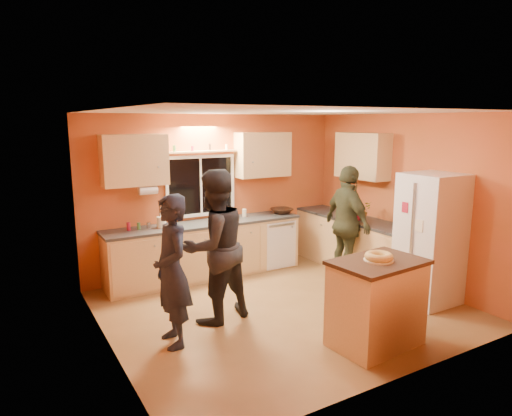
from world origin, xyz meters
TOP-DOWN VIEW (x-y plane):
  - ground at (0.00, 0.00)m, footprint 4.50×4.50m
  - room_shell at (0.12, 0.41)m, footprint 4.54×4.04m
  - back_counter at (0.01, 1.70)m, footprint 4.23×0.62m
  - right_counter at (1.95, 0.50)m, footprint 0.62×1.84m
  - refrigerator at (1.89, -0.80)m, footprint 0.72×0.70m
  - island at (0.35, -1.36)m, footprint 1.07×0.77m
  - bundt_pastry at (0.35, -1.36)m, footprint 0.31×0.31m
  - person_left at (-1.61, -0.20)m, footprint 0.44×0.65m
  - person_center at (-0.93, 0.14)m, footprint 1.07×0.91m
  - person_right at (1.50, 0.44)m, footprint 0.57×1.11m
  - mixing_bowl at (1.10, 1.70)m, footprint 0.38×0.38m
  - utensil_crock at (-1.07, 1.71)m, footprint 0.14×0.14m
  - potted_plant at (1.95, 0.60)m, footprint 0.27×0.24m
  - red_box at (1.87, 0.63)m, footprint 0.19×0.16m

SIDE VIEW (x-z plane):
  - ground at x=0.00m, z-range 0.00..0.00m
  - back_counter at x=0.01m, z-range 0.00..0.90m
  - right_counter at x=1.95m, z-range 0.00..0.90m
  - island at x=0.35m, z-range 0.01..0.99m
  - person_left at x=-1.61m, z-range 0.00..1.72m
  - refrigerator at x=1.89m, z-range 0.00..1.80m
  - person_right at x=1.50m, z-range 0.00..1.82m
  - red_box at x=1.87m, z-range 0.90..0.97m
  - mixing_bowl at x=1.10m, z-range 0.90..0.99m
  - person_center at x=-0.93m, z-range 0.00..1.92m
  - utensil_crock at x=-1.07m, z-range 0.90..1.07m
  - bundt_pastry at x=0.35m, z-range 0.99..1.08m
  - potted_plant at x=1.95m, z-range 0.90..1.20m
  - room_shell at x=0.12m, z-range 0.31..2.92m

